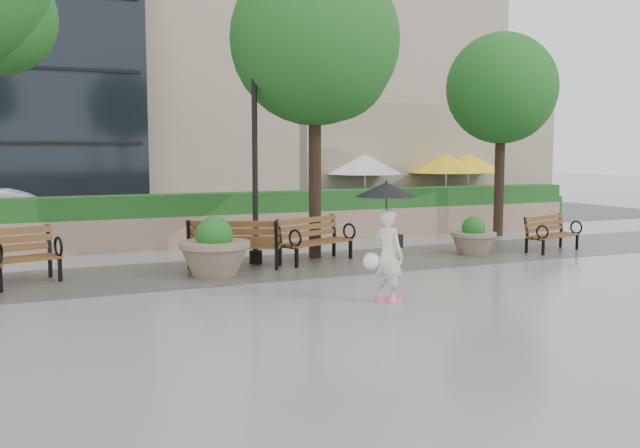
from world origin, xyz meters
name	(u,v)px	position (x,y,z in m)	size (l,w,h in m)	color
ground	(292,297)	(0.00, 0.00, 0.00)	(100.00, 100.00, 0.00)	gray
cobble_strip	(237,270)	(0.00, 3.00, 0.01)	(28.00, 3.20, 0.01)	#383330
hedge_wall	(188,220)	(0.00, 7.00, 0.66)	(24.00, 0.80, 1.35)	#9C7C64
cafe_wall	(435,163)	(9.50, 10.00, 2.00)	(10.00, 0.60, 4.00)	tan
cafe_hedge	(460,213)	(9.00, 7.80, 0.45)	(8.00, 0.50, 0.90)	#21531B
asphalt_street	(156,230)	(0.00, 11.00, 0.00)	(40.00, 7.00, 0.00)	black
bench_1	(5,269)	(-4.37, 3.16, 0.31)	(2.04, 1.23, 1.03)	brown
bench_2	(235,254)	(0.05, 3.26, 0.30)	(2.03, 1.55, 1.02)	brown
bench_3	(316,249)	(1.93, 3.28, 0.29)	(1.95, 1.36, 0.98)	brown
bench_4	(552,241)	(7.82, 2.36, 0.26)	(1.71, 1.07, 0.86)	brown
planter_left	(215,253)	(-0.59, 2.55, 0.46)	(1.41, 1.41, 1.18)	#7F6B56
planter_right	(473,239)	(5.81, 2.80, 0.35)	(1.08, 1.08, 0.91)	#7F6B56
lamppost	(255,175)	(0.62, 3.55, 1.94)	(0.28, 0.28, 4.39)	black
tree_1	(320,47)	(2.31, 3.93, 4.77)	(3.82, 3.79, 6.80)	black
tree_2	(504,93)	(8.85, 5.60, 4.08)	(3.26, 3.13, 5.77)	black
patio_umb_white	(365,165)	(6.21, 9.03, 1.99)	(2.50, 2.50, 2.30)	black
patio_umb_yellow_a	(446,164)	(9.20, 8.90, 1.99)	(2.50, 2.50, 2.30)	black
patio_umb_yellow_b	(468,164)	(10.28, 9.15, 1.99)	(2.50, 2.50, 2.30)	black
car_right	(13,216)	(-4.07, 9.76, 0.71)	(1.50, 4.29, 1.41)	white
pedestrian	(387,230)	(1.30, -0.93, 1.19)	(1.06, 1.06, 1.95)	beige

